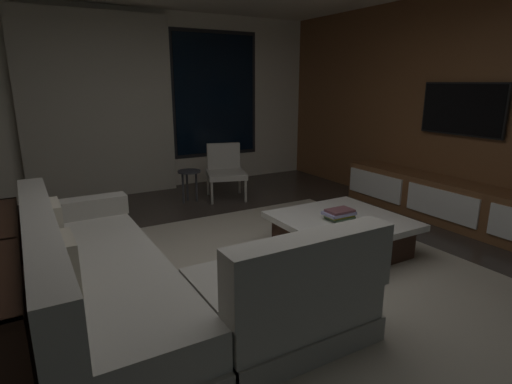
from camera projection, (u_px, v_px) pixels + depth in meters
floor at (255, 281)px, 3.56m from camera, size 9.20×9.20×0.00m
back_wall_with_window at (132, 103)px, 6.20m from camera, size 6.60×0.30×2.70m
media_wall at (489, 110)px, 4.68m from camera, size 0.12×7.80×2.70m
area_rug at (295, 276)px, 3.64m from camera, size 3.20×3.80×0.01m
sectional_couch at (145, 284)px, 2.89m from camera, size 1.98×2.50×0.82m
coffee_table at (341, 234)px, 4.12m from camera, size 1.16×1.16×0.36m
book_stack_on_coffee_table at (339, 214)px, 4.03m from camera, size 0.29×0.22×0.10m
accent_chair_near_window at (225, 168)px, 6.04m from camera, size 0.68×0.70×0.78m
side_stool at (189, 176)px, 5.79m from camera, size 0.32×0.32×0.46m
media_console at (456, 205)px, 4.87m from camera, size 0.46×3.10×0.52m
mounted_tv at (462, 109)px, 4.84m from camera, size 0.05×1.06×0.61m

